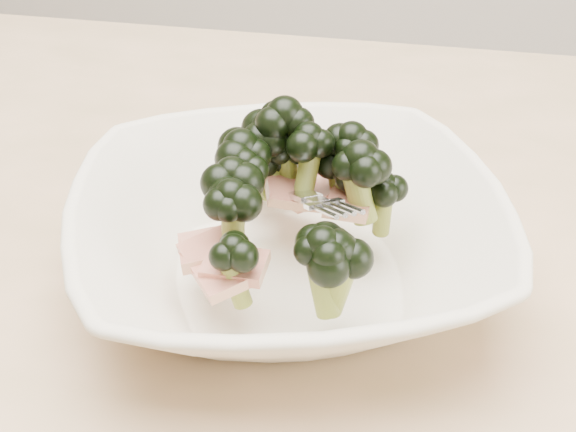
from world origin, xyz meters
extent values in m
cube|color=tan|center=(0.00, 0.00, 0.73)|extent=(1.20, 0.80, 0.04)
imported|color=beige|center=(0.12, -0.05, 0.78)|extent=(0.35, 0.35, 0.07)
cylinder|color=olive|center=(0.09, -0.09, 0.81)|extent=(0.02, 0.02, 0.04)
ellipsoid|color=black|center=(0.09, -0.09, 0.83)|extent=(0.03, 0.03, 0.03)
cylinder|color=olive|center=(0.14, 0.00, 0.80)|extent=(0.02, 0.02, 0.04)
ellipsoid|color=black|center=(0.14, 0.00, 0.82)|extent=(0.04, 0.04, 0.03)
cylinder|color=olive|center=(0.09, -0.01, 0.80)|extent=(0.01, 0.02, 0.03)
ellipsoid|color=black|center=(0.09, -0.01, 0.82)|extent=(0.03, 0.03, 0.03)
cylinder|color=olive|center=(0.09, -0.03, 0.81)|extent=(0.02, 0.02, 0.04)
ellipsoid|color=black|center=(0.09, -0.03, 0.83)|extent=(0.04, 0.04, 0.03)
cylinder|color=olive|center=(0.10, -0.01, 0.81)|extent=(0.02, 0.03, 0.05)
ellipsoid|color=black|center=(0.10, -0.01, 0.84)|extent=(0.04, 0.04, 0.03)
cylinder|color=olive|center=(0.11, -0.01, 0.82)|extent=(0.02, 0.02, 0.05)
ellipsoid|color=black|center=(0.11, -0.01, 0.85)|extent=(0.04, 0.04, 0.03)
cylinder|color=olive|center=(0.13, -0.02, 0.82)|extent=(0.02, 0.02, 0.04)
ellipsoid|color=black|center=(0.13, -0.02, 0.84)|extent=(0.03, 0.03, 0.03)
cylinder|color=olive|center=(0.09, -0.07, 0.81)|extent=(0.02, 0.02, 0.03)
ellipsoid|color=black|center=(0.09, -0.07, 0.84)|extent=(0.04, 0.04, 0.03)
cylinder|color=olive|center=(0.18, -0.02, 0.79)|extent=(0.01, 0.02, 0.04)
ellipsoid|color=black|center=(0.18, -0.02, 0.81)|extent=(0.03, 0.03, 0.02)
cylinder|color=olive|center=(0.17, -0.02, 0.80)|extent=(0.02, 0.02, 0.03)
ellipsoid|color=black|center=(0.17, -0.02, 0.82)|extent=(0.03, 0.03, 0.02)
cylinder|color=olive|center=(0.15, -0.11, 0.80)|extent=(0.02, 0.02, 0.04)
ellipsoid|color=black|center=(0.15, -0.11, 0.82)|extent=(0.03, 0.03, 0.03)
cylinder|color=olive|center=(0.15, -0.01, 0.81)|extent=(0.03, 0.02, 0.05)
ellipsoid|color=black|center=(0.15, -0.01, 0.84)|extent=(0.04, 0.04, 0.03)
cylinder|color=olive|center=(0.09, -0.05, 0.81)|extent=(0.02, 0.02, 0.03)
ellipsoid|color=black|center=(0.09, -0.05, 0.83)|extent=(0.03, 0.03, 0.02)
cylinder|color=olive|center=(0.16, -0.03, 0.81)|extent=(0.03, 0.02, 0.04)
ellipsoid|color=black|center=(0.16, -0.03, 0.84)|extent=(0.04, 0.04, 0.03)
cylinder|color=olive|center=(0.10, -0.12, 0.80)|extent=(0.02, 0.01, 0.04)
ellipsoid|color=black|center=(0.10, -0.12, 0.82)|extent=(0.03, 0.03, 0.02)
cylinder|color=olive|center=(0.16, -0.11, 0.79)|extent=(0.02, 0.02, 0.04)
ellipsoid|color=black|center=(0.16, -0.11, 0.82)|extent=(0.04, 0.04, 0.03)
cylinder|color=olive|center=(0.16, -0.02, 0.80)|extent=(0.02, 0.02, 0.03)
ellipsoid|color=black|center=(0.16, -0.02, 0.82)|extent=(0.04, 0.04, 0.03)
cylinder|color=olive|center=(0.11, -0.01, 0.81)|extent=(0.02, 0.02, 0.04)
ellipsoid|color=black|center=(0.11, -0.01, 0.83)|extent=(0.04, 0.04, 0.03)
cube|color=maroon|center=(0.11, -0.01, 0.80)|extent=(0.04, 0.06, 0.02)
cube|color=maroon|center=(0.07, -0.09, 0.79)|extent=(0.05, 0.06, 0.02)
cube|color=maroon|center=(0.10, -0.11, 0.80)|extent=(0.04, 0.03, 0.01)
cube|color=maroon|center=(0.09, -0.11, 0.80)|extent=(0.06, 0.06, 0.01)
cube|color=maroon|center=(0.13, -0.01, 0.79)|extent=(0.04, 0.05, 0.01)
cube|color=maroon|center=(0.15, -0.03, 0.80)|extent=(0.03, 0.04, 0.02)
cube|color=maroon|center=(0.12, 0.00, 0.79)|extent=(0.05, 0.05, 0.02)
cube|color=maroon|center=(0.10, 0.01, 0.78)|extent=(0.05, 0.04, 0.02)
camera|label=1|loc=(0.21, -0.46, 1.07)|focal=50.00mm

